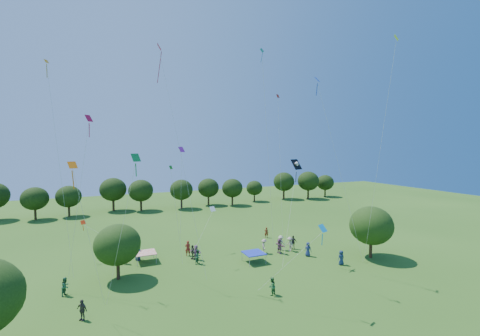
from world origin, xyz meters
name	(u,v)px	position (x,y,z in m)	size (l,w,h in m)	color
near_tree_north	(118,245)	(-9.77, 21.17, 3.42)	(4.37, 4.37, 5.39)	#422B19
near_tree_east	(371,226)	(17.41, 15.94, 3.76)	(4.88, 4.88, 5.97)	#422B19
treeline	(151,190)	(-1.73, 55.43, 4.09)	(88.01, 8.77, 6.77)	#422B19
tent_red_stripe	(146,253)	(-6.71, 24.93, 1.04)	(2.20, 2.20, 1.10)	#C83D17
tent_blue	(254,253)	(4.31, 20.02, 1.04)	(2.20, 2.20, 1.10)	#1B2EB0
crowd_person_0	(138,253)	(-7.43, 25.86, 0.88)	(0.87, 0.47, 1.76)	navy
crowd_person_1	(125,257)	(-8.88, 25.27, 0.79)	(0.59, 0.38, 1.58)	#A0381D
crowd_person_2	(198,257)	(-1.51, 21.98, 0.80)	(0.78, 0.42, 1.59)	#275C38
crowd_person_3	(281,243)	(9.28, 22.49, 0.91)	(1.19, 0.53, 1.82)	#B0AD8C
crowd_person_4	(82,310)	(-12.62, 14.38, 0.78)	(0.92, 0.42, 1.56)	#453D37
crowd_person_5	(196,252)	(-1.37, 23.39, 0.85)	(1.58, 0.57, 1.70)	#945687
crowd_person_6	(341,258)	(12.67, 15.47, 0.79)	(0.78, 0.42, 1.59)	#1A2C4C
crowd_person_7	(266,232)	(10.23, 28.02, 0.74)	(0.55, 0.36, 1.48)	maroon
crowd_person_8	(272,286)	(2.25, 12.27, 0.78)	(0.77, 0.41, 1.56)	#2B6631
crowd_person_9	(264,246)	(6.78, 22.23, 0.87)	(1.14, 0.51, 1.74)	#A99487
crowd_person_10	(293,242)	(10.88, 22.21, 0.85)	(1.00, 0.46, 1.71)	#423B34
crowd_person_11	(279,246)	(8.47, 21.44, 0.91)	(1.69, 0.60, 1.81)	#8A5170
crowd_person_12	(308,249)	(11.00, 19.21, 0.83)	(0.82, 0.44, 1.66)	navy
crowd_person_13	(188,248)	(-1.87, 25.08, 0.89)	(0.67, 0.43, 1.79)	maroon
crowd_person_14	(65,286)	(-14.12, 19.37, 0.80)	(0.79, 0.43, 1.60)	#285D3D
crowd_person_15	(290,244)	(10.08, 21.69, 0.88)	(1.15, 0.52, 1.76)	#AFA18C
crowd_person_16	(192,252)	(-1.66, 23.80, 0.81)	(0.95, 0.43, 1.61)	#413C34
pirate_kite	(296,165)	(8.64, 18.27, 10.80)	(4.76, 4.42, 10.16)	black
red_high_kite	(167,90)	(-5.10, 19.58, 18.22)	(2.98, 6.26, 21.42)	red
small_kite_0	(279,136)	(9.10, 22.79, 14.16)	(0.73, 0.93, 17.94)	red
small_kite_1	(79,193)	(-12.43, 11.58, 9.83)	(1.95, 2.42, 10.61)	orange
small_kite_2	(387,106)	(12.29, 9.68, 16.47)	(1.51, 4.43, 20.92)	#C6EE15
small_kite_3	(131,185)	(-9.28, 10.86, 10.33)	(2.31, 3.28, 11.09)	#178136
small_kite_4	(326,116)	(9.77, 14.80, 15.89)	(4.26, 3.14, 18.50)	#1338C4
small_kite_5	(181,163)	(-2.78, 23.98, 11.05)	(0.82, 0.76, 11.55)	#801891
small_kite_6	(211,212)	(1.17, 25.44, 4.85)	(3.75, 3.64, 4.19)	white
small_kite_7	(316,236)	(3.96, 8.41, 6.03)	(4.45, 3.21, 5.59)	#0D88CD
small_kite_8	(86,142)	(-12.21, 20.50, 13.23)	(2.38, 1.20, 14.40)	red
small_kite_9	(90,227)	(-12.34, 27.54, 3.91)	(5.40, 3.71, 3.33)	#F3350C
small_kite_10	(54,124)	(-14.81, 22.08, 14.92)	(2.06, 3.39, 19.49)	#C67E11
small_kite_11	(174,196)	(-4.83, 18.34, 8.28)	(1.43, 1.22, 9.82)	#227815
small_kite_12	(266,121)	(4.48, 17.62, 15.49)	(3.85, 4.17, 20.88)	#116EAF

